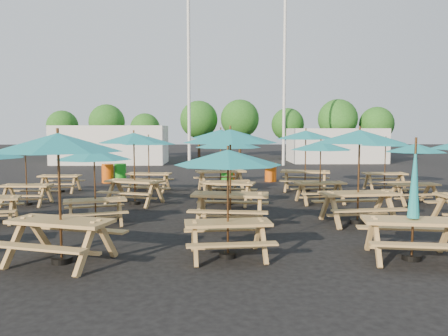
{
  "coord_description": "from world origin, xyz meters",
  "views": [
    {
      "loc": [
        -0.34,
        -14.54,
        2.52
      ],
      "look_at": [
        0.0,
        1.5,
        1.1
      ],
      "focal_mm": 35.0,
      "sensor_mm": 36.0,
      "label": 1
    }
  ],
  "objects_px": {
    "picnic_unit_8": "(228,163)",
    "picnic_unit_15": "(306,138)",
    "picnic_unit_5": "(94,158)",
    "picnic_unit_6": "(134,141)",
    "waste_bin_3": "(227,173)",
    "picnic_unit_14": "(321,149)",
    "picnic_unit_12": "(413,210)",
    "picnic_unit_18": "(416,151)",
    "picnic_unit_7": "(149,143)",
    "picnic_unit_10": "(228,146)",
    "waste_bin_1": "(120,173)",
    "waste_bin_2": "(226,173)",
    "waste_bin_0": "(108,173)",
    "picnic_unit_4": "(58,149)",
    "picnic_unit_19": "(386,144)",
    "picnic_unit_3": "(59,148)",
    "picnic_unit_13": "(360,141)",
    "waste_bin_5": "(271,172)",
    "waste_bin_4": "(229,173)",
    "picnic_unit_2": "(25,152)",
    "picnic_unit_9": "(230,141)"
  },
  "relations": [
    {
      "from": "waste_bin_1",
      "to": "waste_bin_2",
      "type": "distance_m",
      "value": 5.06
    },
    {
      "from": "picnic_unit_7",
      "to": "waste_bin_5",
      "type": "distance_m",
      "value": 6.53
    },
    {
      "from": "picnic_unit_9",
      "to": "waste_bin_5",
      "type": "xyz_separation_m",
      "value": [
        2.32,
        9.73,
        -1.77
      ]
    },
    {
      "from": "picnic_unit_3",
      "to": "picnic_unit_4",
      "type": "xyz_separation_m",
      "value": [
        3.33,
        -9.43,
        0.37
      ]
    },
    {
      "from": "picnic_unit_4",
      "to": "picnic_unit_14",
      "type": "height_order",
      "value": "picnic_unit_4"
    },
    {
      "from": "picnic_unit_10",
      "to": "waste_bin_5",
      "type": "relative_size",
      "value": 2.99
    },
    {
      "from": "picnic_unit_8",
      "to": "picnic_unit_15",
      "type": "xyz_separation_m",
      "value": [
        3.44,
        9.23,
        0.31
      ]
    },
    {
      "from": "waste_bin_1",
      "to": "picnic_unit_9",
      "type": "bearing_deg",
      "value": -62.69
    },
    {
      "from": "picnic_unit_13",
      "to": "picnic_unit_14",
      "type": "bearing_deg",
      "value": 87.31
    },
    {
      "from": "picnic_unit_4",
      "to": "picnic_unit_10",
      "type": "bearing_deg",
      "value": 79.52
    },
    {
      "from": "picnic_unit_4",
      "to": "waste_bin_2",
      "type": "relative_size",
      "value": 3.37
    },
    {
      "from": "picnic_unit_7",
      "to": "waste_bin_3",
      "type": "xyz_separation_m",
      "value": [
        3.25,
        2.81,
        -1.52
      ]
    },
    {
      "from": "picnic_unit_18",
      "to": "waste_bin_5",
      "type": "relative_size",
      "value": 2.52
    },
    {
      "from": "picnic_unit_10",
      "to": "picnic_unit_13",
      "type": "distance_m",
      "value": 4.58
    },
    {
      "from": "picnic_unit_13",
      "to": "picnic_unit_15",
      "type": "bearing_deg",
      "value": 84.66
    },
    {
      "from": "picnic_unit_5",
      "to": "picnic_unit_3",
      "type": "bearing_deg",
      "value": 99.66
    },
    {
      "from": "waste_bin_5",
      "to": "waste_bin_1",
      "type": "bearing_deg",
      "value": -178.33
    },
    {
      "from": "waste_bin_1",
      "to": "waste_bin_4",
      "type": "xyz_separation_m",
      "value": [
        5.21,
        0.07,
        0.0
      ]
    },
    {
      "from": "picnic_unit_4",
      "to": "waste_bin_1",
      "type": "height_order",
      "value": "picnic_unit_4"
    },
    {
      "from": "picnic_unit_5",
      "to": "picnic_unit_14",
      "type": "bearing_deg",
      "value": 8.85
    },
    {
      "from": "picnic_unit_3",
      "to": "picnic_unit_5",
      "type": "bearing_deg",
      "value": -62.38
    },
    {
      "from": "picnic_unit_18",
      "to": "picnic_unit_19",
      "type": "height_order",
      "value": "picnic_unit_19"
    },
    {
      "from": "picnic_unit_18",
      "to": "picnic_unit_7",
      "type": "bearing_deg",
      "value": 153.99
    },
    {
      "from": "picnic_unit_10",
      "to": "picnic_unit_18",
      "type": "xyz_separation_m",
      "value": [
        6.32,
        -0.02,
        -0.16
      ]
    },
    {
      "from": "waste_bin_3",
      "to": "picnic_unit_8",
      "type": "bearing_deg",
      "value": -91.51
    },
    {
      "from": "picnic_unit_15",
      "to": "waste_bin_2",
      "type": "distance_m",
      "value": 4.64
    },
    {
      "from": "picnic_unit_5",
      "to": "picnic_unit_15",
      "type": "distance_m",
      "value": 9.24
    },
    {
      "from": "picnic_unit_5",
      "to": "picnic_unit_6",
      "type": "relative_size",
      "value": 0.82
    },
    {
      "from": "picnic_unit_6",
      "to": "picnic_unit_14",
      "type": "relative_size",
      "value": 1.29
    },
    {
      "from": "picnic_unit_12",
      "to": "picnic_unit_18",
      "type": "distance_m",
      "value": 7.05
    },
    {
      "from": "picnic_unit_2",
      "to": "picnic_unit_14",
      "type": "height_order",
      "value": "picnic_unit_14"
    },
    {
      "from": "picnic_unit_5",
      "to": "picnic_unit_6",
      "type": "height_order",
      "value": "picnic_unit_6"
    },
    {
      "from": "picnic_unit_15",
      "to": "waste_bin_0",
      "type": "distance_m",
      "value": 9.43
    },
    {
      "from": "waste_bin_0",
      "to": "waste_bin_2",
      "type": "xyz_separation_m",
      "value": [
        5.62,
        -0.08,
        0.0
      ]
    },
    {
      "from": "picnic_unit_4",
      "to": "picnic_unit_19",
      "type": "xyz_separation_m",
      "value": [
        9.95,
        9.68,
        -0.26
      ]
    },
    {
      "from": "picnic_unit_10",
      "to": "picnic_unit_13",
      "type": "height_order",
      "value": "picnic_unit_13"
    },
    {
      "from": "picnic_unit_2",
      "to": "waste_bin_1",
      "type": "height_order",
      "value": "picnic_unit_2"
    },
    {
      "from": "picnic_unit_2",
      "to": "picnic_unit_13",
      "type": "height_order",
      "value": "picnic_unit_13"
    },
    {
      "from": "picnic_unit_4",
      "to": "picnic_unit_15",
      "type": "xyz_separation_m",
      "value": [
        6.6,
        9.51,
        0.02
      ]
    },
    {
      "from": "picnic_unit_6",
      "to": "waste_bin_4",
      "type": "relative_size",
      "value": 3.36
    },
    {
      "from": "picnic_unit_3",
      "to": "picnic_unit_7",
      "type": "distance_m",
      "value": 3.56
    },
    {
      "from": "waste_bin_3",
      "to": "picnic_unit_19",
      "type": "bearing_deg",
      "value": -22.6
    },
    {
      "from": "picnic_unit_2",
      "to": "waste_bin_3",
      "type": "relative_size",
      "value": 2.32
    },
    {
      "from": "picnic_unit_6",
      "to": "picnic_unit_13",
      "type": "distance_m",
      "value": 7.27
    },
    {
      "from": "picnic_unit_8",
      "to": "picnic_unit_12",
      "type": "bearing_deg",
      "value": -9.3
    },
    {
      "from": "picnic_unit_4",
      "to": "picnic_unit_7",
      "type": "bearing_deg",
      "value": 105.78
    },
    {
      "from": "picnic_unit_7",
      "to": "picnic_unit_14",
      "type": "distance_m",
      "value": 6.94
    },
    {
      "from": "picnic_unit_8",
      "to": "waste_bin_1",
      "type": "relative_size",
      "value": 2.56
    },
    {
      "from": "picnic_unit_6",
      "to": "picnic_unit_8",
      "type": "xyz_separation_m",
      "value": [
        2.96,
        -6.23,
        -0.24
      ]
    },
    {
      "from": "picnic_unit_7",
      "to": "picnic_unit_15",
      "type": "xyz_separation_m",
      "value": [
        6.37,
        -0.05,
        0.21
      ]
    }
  ]
}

